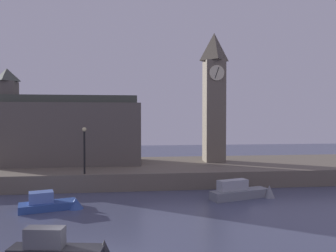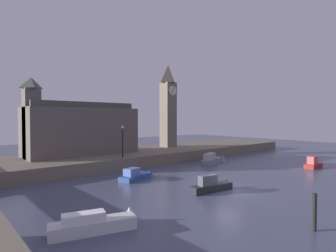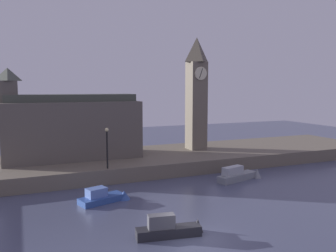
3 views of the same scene
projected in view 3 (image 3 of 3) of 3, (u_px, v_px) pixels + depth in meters
The scene contains 8 objects.
ground_plane at pixel (191, 240), 21.80m from camera, with size 120.00×120.00×0.00m, color #474C66.
far_embankment at pixel (112, 164), 40.03m from camera, with size 70.00×12.00×1.50m, color #6B6051.
clock_tower at pixel (196, 92), 44.56m from camera, with size 2.35×2.39×14.12m.
parliament_hall at pixel (69, 127), 39.09m from camera, with size 14.65×5.63×9.90m.
streetlamp at pixel (107, 143), 34.08m from camera, with size 0.36×0.36×4.01m.
boat_tour_blue at pixel (107, 197), 29.05m from camera, with size 4.71×2.51×1.43m.
boat_barge_dark at pixel (172, 229), 22.26m from camera, with size 4.69×1.61×1.68m.
boat_cruiser_grey at pixel (240, 175), 35.78m from camera, with size 5.58×2.50×1.71m.
Camera 3 is at (-9.43, -18.70, 9.41)m, focal length 37.59 mm.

